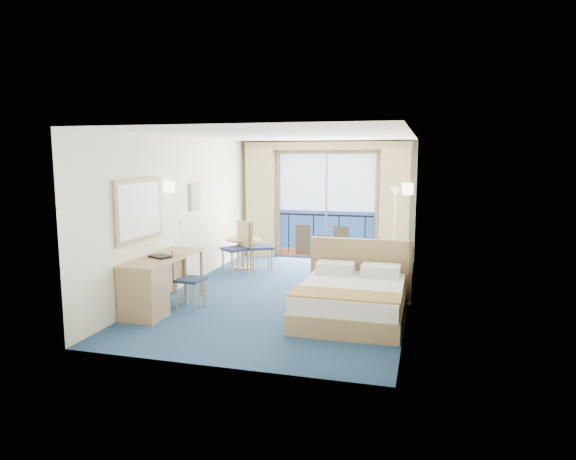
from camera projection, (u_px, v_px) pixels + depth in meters
The scene contains 22 objects.
floor at pixel (290, 293), 8.91m from camera, with size 6.50×6.50×0.00m, color navy.
room_walls at pixel (290, 191), 8.65m from camera, with size 4.04×6.54×2.72m.
balcony_door at pixel (326, 209), 11.81m from camera, with size 2.36×0.03×2.52m.
curtain_left at pixel (260, 202), 12.06m from camera, with size 0.65×0.22×2.55m, color tan.
curtain_right at pixel (395, 206), 11.25m from camera, with size 0.65×0.22×2.55m, color tan.
pelmet at pixel (326, 146), 11.49m from camera, with size 3.80×0.25×0.18m, color #9E8456.
mirror at pixel (139, 210), 7.77m from camera, with size 0.05×1.25×0.95m.
wall_print at pixel (195, 197), 9.62m from camera, with size 0.04×0.42×0.52m.
sconce_left at pixel (169, 187), 8.57m from camera, with size 0.18×0.18×0.18m, color beige.
sconce_right at pixel (408, 189), 7.99m from camera, with size 0.18×0.18×0.18m, color beige.
bed at pixel (352, 298), 7.52m from camera, with size 1.64×1.96×1.03m.
nightstand at pixel (394, 282), 8.49m from camera, with size 0.44×0.42×0.58m, color #9A7551.
phone at pixel (392, 262), 8.48m from camera, with size 0.18×0.14×0.08m, color silver.
armchair at pixel (388, 259), 10.15m from camera, with size 0.70×0.72×0.65m, color #4E545E.
floor_lamp at pixel (395, 207), 10.88m from camera, with size 0.23×0.23×1.69m.
desk at pixel (148, 286), 7.57m from camera, with size 0.60×1.74×0.81m.
desk_chair at pixel (186, 274), 8.03m from camera, with size 0.43×0.42×0.92m.
folder at pixel (161, 256), 7.88m from camera, with size 0.33×0.25×0.03m, color black.
desk_lamp at pixel (181, 228), 8.59m from camera, with size 0.13×0.13×0.47m.
round_table at pixel (243, 246), 10.78m from camera, with size 0.71×0.71×0.64m.
table_chair_a at pixel (257, 243), 10.42m from camera, with size 0.63×0.62×1.07m.
table_chair_b at pixel (239, 244), 10.37m from camera, with size 0.63×0.64×1.04m.
Camera 1 is at (2.25, -8.36, 2.37)m, focal length 32.00 mm.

